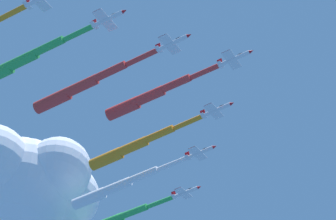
% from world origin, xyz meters
% --- Properties ---
extents(jet_lead, '(15.46, 43.98, 4.44)m').
position_xyz_m(jet_lead, '(-6.68, 0.50, 165.93)').
color(jet_lead, silver).
extents(jet_port_inner, '(15.37, 46.69, 4.48)m').
position_xyz_m(jet_port_inner, '(3.00, 16.63, 165.59)').
color(jet_port_inner, silver).
extents(jet_starboard_inner, '(16.02, 47.66, 4.49)m').
position_xyz_m(jet_starboard_inner, '(-22.31, 10.98, 164.42)').
color(jet_starboard_inner, silver).
extents(jet_port_mid, '(16.49, 49.72, 4.42)m').
position_xyz_m(jet_port_mid, '(11.88, 32.95, 166.79)').
color(jet_port_mid, silver).
extents(jet_starboard_mid, '(16.05, 45.14, 4.43)m').
position_xyz_m(jet_starboard_mid, '(-37.60, 17.37, 166.69)').
color(jet_starboard_mid, silver).
extents(cloud_puff, '(54.71, 42.19, 39.63)m').
position_xyz_m(cloud_puff, '(0.74, 66.18, 184.35)').
color(cloud_puff, white).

